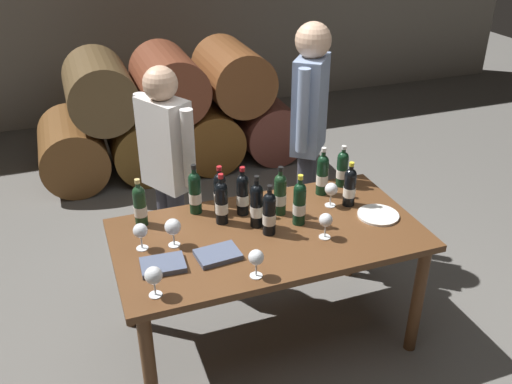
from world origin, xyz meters
name	(u,v)px	position (x,y,z in m)	size (l,w,h in m)	color
ground_plane	(267,335)	(0.00, 0.00, 0.00)	(14.00, 14.00, 0.00)	#66635E
barrel_stack	(171,113)	(0.00, 2.60, 0.53)	(2.49, 0.90, 1.15)	brown
dining_table	(268,246)	(0.00, 0.00, 0.67)	(1.70, 0.90, 0.76)	brown
wine_bottle_0	(299,203)	(0.20, 0.03, 0.89)	(0.07, 0.07, 0.31)	black
wine_bottle_1	(140,205)	(-0.64, 0.32, 0.88)	(0.07, 0.07, 0.29)	#19381E
wine_bottle_2	(269,213)	(0.00, -0.01, 0.89)	(0.07, 0.07, 0.30)	black
wine_bottle_3	(342,168)	(0.64, 0.36, 0.88)	(0.07, 0.07, 0.28)	black
wine_bottle_4	(257,205)	(-0.04, 0.09, 0.89)	(0.07, 0.07, 0.31)	black
wine_bottle_5	(280,194)	(0.14, 0.17, 0.89)	(0.07, 0.07, 0.30)	#19381E
wine_bottle_6	(243,194)	(-0.07, 0.24, 0.89)	(0.07, 0.07, 0.30)	black
wine_bottle_7	(222,202)	(-0.21, 0.19, 0.89)	(0.07, 0.07, 0.31)	black
wine_bottle_8	(322,174)	(0.47, 0.30, 0.89)	(0.07, 0.07, 0.31)	black
wine_bottle_9	(350,187)	(0.56, 0.12, 0.88)	(0.07, 0.07, 0.28)	black
wine_bottle_10	(220,192)	(-0.18, 0.31, 0.89)	(0.07, 0.07, 0.29)	black
wine_bottle_11	(195,192)	(-0.32, 0.35, 0.89)	(0.07, 0.07, 0.31)	black
wine_glass_0	(173,227)	(-0.52, 0.05, 0.87)	(0.09, 0.09, 0.16)	white
wine_glass_1	(326,221)	(0.27, -0.16, 0.87)	(0.07, 0.07, 0.15)	white
wine_glass_2	(331,190)	(0.45, 0.15, 0.87)	(0.08, 0.08, 0.15)	white
wine_glass_3	(154,276)	(-0.69, -0.33, 0.87)	(0.08, 0.08, 0.16)	white
wine_glass_4	(256,258)	(-0.20, -0.35, 0.87)	(0.08, 0.08, 0.15)	white
wine_glass_5	(140,232)	(-0.69, 0.08, 0.87)	(0.08, 0.08, 0.15)	white
tasting_notebook	(218,255)	(-0.33, -0.13, 0.77)	(0.22, 0.16, 0.03)	#4C5670
leather_ledger	(163,265)	(-0.62, -0.12, 0.77)	(0.22, 0.16, 0.03)	#4C5670
serving_plate	(378,215)	(0.66, -0.06, 0.77)	(0.24, 0.24, 0.01)	white
sommelier_presenting	(309,124)	(0.58, 0.75, 1.04)	(0.34, 0.41, 1.72)	#383842
taster_seated_left	(167,163)	(-0.40, 0.72, 0.92)	(0.31, 0.44, 1.54)	#383842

